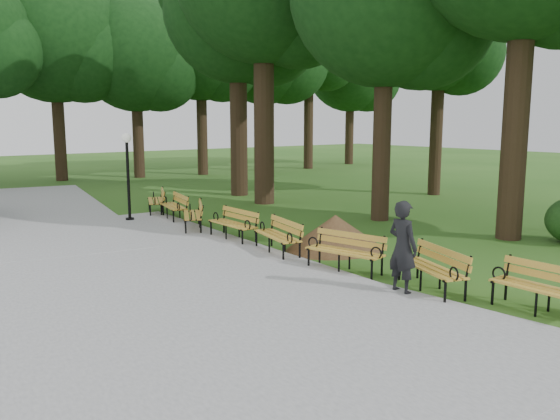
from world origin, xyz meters
TOP-DOWN VIEW (x-y plane):
  - ground at (0.00, 0.00)m, footprint 100.00×100.00m
  - path at (-4.00, 3.00)m, footprint 12.00×38.00m
  - person at (-0.28, -0.99)m, footprint 0.46×0.68m
  - lamp_post at (-1.29, 9.86)m, footprint 0.32×0.32m
  - dirt_mound at (1.30, 2.59)m, footprint 2.29×2.29m
  - bench_1 at (0.72, -3.28)m, footprint 0.64×1.90m
  - bench_2 at (0.33, -1.21)m, footprint 1.23×2.00m
  - bench_3 at (-0.04, 0.85)m, footprint 1.07×2.00m
  - bench_4 at (-0.18, 3.14)m, footprint 1.03×1.99m
  - bench_5 at (-0.19, 5.21)m, footprint 0.64×1.90m
  - bench_6 at (-0.34, 7.26)m, footprint 1.44×1.98m
  - bench_7 at (0.02, 9.24)m, footprint 1.02×1.99m
  - bench_8 at (0.12, 10.83)m, footprint 1.34×2.00m
  - lawn_tree_4 at (5.27, 13.13)m, footprint 6.35×6.35m
  - lawn_tree_5 at (12.35, 7.89)m, footprint 4.94×4.94m
  - tree_backdrop at (6.65, 23.14)m, footprint 38.18×9.76m

SIDE VIEW (x-z plane):
  - ground at x=0.00m, z-range 0.00..0.00m
  - path at x=-4.00m, z-range 0.00..0.06m
  - bench_1 at x=0.72m, z-range 0.00..0.88m
  - bench_2 at x=0.33m, z-range 0.00..0.88m
  - bench_3 at x=-0.04m, z-range 0.00..0.88m
  - bench_4 at x=-0.18m, z-range 0.00..0.88m
  - bench_5 at x=-0.19m, z-range 0.00..0.88m
  - bench_6 at x=-0.34m, z-range 0.00..0.88m
  - bench_7 at x=0.02m, z-range 0.00..0.88m
  - bench_8 at x=0.12m, z-range 0.00..0.88m
  - dirt_mound at x=1.30m, z-range 0.00..0.91m
  - person at x=-0.28m, z-range 0.00..1.83m
  - lamp_post at x=-1.29m, z-range 0.66..3.58m
  - lawn_tree_5 at x=12.35m, z-range 2.23..11.76m
  - tree_backdrop at x=6.65m, z-range 0.00..15.89m
  - lawn_tree_4 at x=5.27m, z-range 2.38..13.63m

